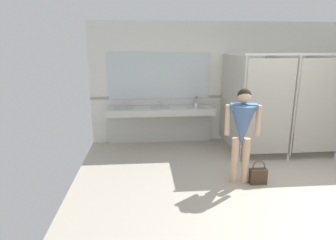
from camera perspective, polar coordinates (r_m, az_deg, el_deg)
ground_plane at (r=4.97m, az=24.38°, el=-13.37°), size 7.07×5.85×0.10m
wall_back at (r=6.93m, az=14.87°, el=7.32°), size 7.07×0.12×2.72m
wall_back_tile_band at (r=6.91m, az=14.88°, el=4.69°), size 7.07×0.01×0.06m
vanity_counter at (r=6.40m, az=-1.61°, el=0.63°), size 2.39×0.56×0.98m
mirror_panel at (r=6.44m, az=-1.77°, el=8.85°), size 2.29×0.02×1.04m
bathroom_stalls at (r=6.46m, az=25.99°, el=3.30°), size 3.05×1.47×2.06m
person_standing at (r=4.59m, az=14.76°, el=-1.10°), size 0.55×0.46×1.55m
handbag at (r=4.91m, az=17.70°, el=-10.61°), size 0.27×0.11×0.40m
soap_dispenser at (r=6.51m, az=5.73°, el=3.71°), size 0.07×0.07×0.21m
paper_cup at (r=6.28m, az=5.68°, el=2.91°), size 0.07×0.07×0.10m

